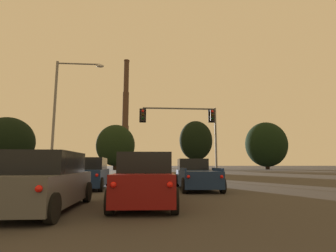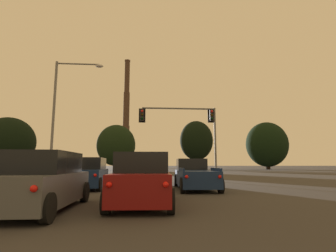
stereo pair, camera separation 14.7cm
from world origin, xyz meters
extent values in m
cube|color=#4C4F54|center=(-3.24, 9.15, 0.68)|extent=(1.92, 4.80, 0.95)
cube|color=black|center=(-3.24, 9.27, 1.51)|extent=(1.78, 2.80, 0.70)
cylinder|color=black|center=(-4.18, 11.07, 0.38)|extent=(0.22, 0.76, 0.76)
cylinder|color=black|center=(-2.30, 11.07, 0.38)|extent=(0.22, 0.76, 0.76)
cylinder|color=black|center=(-2.30, 7.22, 0.38)|extent=(0.22, 0.76, 0.76)
sphere|color=red|center=(-2.46, 6.73, 0.89)|extent=(0.17, 0.17, 0.17)
cube|color=navy|center=(2.97, 15.93, 0.66)|extent=(2.18, 5.47, 0.88)
cube|color=black|center=(3.03, 17.68, 1.46)|extent=(1.90, 1.86, 0.72)
cube|color=navy|center=(1.98, 14.58, 1.18)|extent=(0.18, 2.43, 0.16)
cube|color=navy|center=(3.86, 14.51, 1.18)|extent=(0.18, 2.43, 0.16)
cylinder|color=black|center=(2.07, 18.16, 0.40)|extent=(0.25, 0.81, 0.80)
cylinder|color=black|center=(4.02, 18.10, 0.40)|extent=(0.25, 0.81, 0.80)
cylinder|color=black|center=(1.92, 13.76, 0.40)|extent=(0.25, 0.81, 0.80)
cylinder|color=black|center=(3.87, 13.70, 0.40)|extent=(0.25, 0.81, 0.80)
sphere|color=red|center=(2.06, 13.24, 0.85)|extent=(0.17, 0.17, 0.17)
sphere|color=red|center=(3.70, 13.18, 0.85)|extent=(0.17, 0.17, 0.17)
cube|color=navy|center=(-3.46, 16.86, 0.68)|extent=(2.13, 4.88, 0.95)
cube|color=black|center=(-3.47, 16.98, 1.51)|extent=(1.90, 2.88, 0.70)
cylinder|color=black|center=(-4.49, 18.74, 0.38)|extent=(0.25, 0.77, 0.76)
cylinder|color=black|center=(-2.61, 18.82, 0.38)|extent=(0.25, 0.77, 0.76)
cylinder|color=black|center=(-4.32, 14.90, 0.38)|extent=(0.25, 0.77, 0.76)
cylinder|color=black|center=(-2.44, 14.98, 0.38)|extent=(0.25, 0.77, 0.76)
sphere|color=red|center=(-4.14, 14.41, 0.89)|extent=(0.17, 0.17, 0.17)
sphere|color=red|center=(-2.58, 14.48, 0.89)|extent=(0.17, 0.17, 0.17)
cube|color=#4C4F54|center=(0.08, 17.63, 0.68)|extent=(2.06, 4.85, 0.95)
cube|color=black|center=(0.09, 17.75, 1.51)|extent=(1.86, 2.85, 0.70)
cylinder|color=black|center=(-0.80, 19.58, 0.38)|extent=(0.24, 0.77, 0.76)
cylinder|color=black|center=(1.08, 19.53, 0.38)|extent=(0.24, 0.77, 0.76)
cylinder|color=black|center=(-0.91, 15.73, 0.38)|extent=(0.24, 0.77, 0.76)
cylinder|color=black|center=(0.97, 15.68, 0.38)|extent=(0.24, 0.77, 0.76)
sphere|color=red|center=(-0.77, 15.23, 0.89)|extent=(0.17, 0.17, 0.17)
sphere|color=red|center=(0.79, 15.19, 0.89)|extent=(0.17, 0.17, 0.17)
cube|color=maroon|center=(-0.02, 10.17, 0.68)|extent=(2.11, 4.87, 0.95)
cube|color=black|center=(-0.02, 10.29, 1.51)|extent=(1.89, 2.87, 0.70)
cylinder|color=black|center=(-0.88, 12.14, 0.38)|extent=(0.25, 0.77, 0.76)
cylinder|color=black|center=(0.99, 12.06, 0.38)|extent=(0.25, 0.77, 0.76)
cylinder|color=black|center=(-1.04, 8.29, 0.38)|extent=(0.25, 0.77, 0.76)
cylinder|color=black|center=(0.84, 8.21, 0.38)|extent=(0.25, 0.77, 0.76)
sphere|color=red|center=(-0.90, 7.79, 0.89)|extent=(0.17, 0.17, 0.17)
sphere|color=red|center=(0.66, 7.72, 0.89)|extent=(0.17, 0.17, 0.17)
cylinder|color=slate|center=(6.03, 22.77, 3.22)|extent=(0.18, 0.18, 6.43)
cylinder|color=black|center=(6.03, 22.77, 0.05)|extent=(0.40, 0.40, 0.10)
cube|color=black|center=(5.74, 22.77, 5.76)|extent=(0.34, 0.34, 1.04)
cube|color=black|center=(5.74, 22.95, 5.76)|extent=(0.58, 0.03, 1.25)
sphere|color=red|center=(5.74, 22.58, 6.09)|extent=(0.22, 0.22, 0.22)
sphere|color=#352604|center=(5.74, 22.58, 5.76)|extent=(0.22, 0.22, 0.22)
sphere|color=black|center=(5.74, 22.58, 5.44)|extent=(0.22, 0.22, 0.22)
cylinder|color=slate|center=(2.82, 22.77, 6.33)|extent=(6.41, 0.14, 0.14)
sphere|color=slate|center=(6.03, 22.77, 6.33)|extent=(0.18, 0.18, 0.18)
cube|color=black|center=(-0.38, 22.77, 5.69)|extent=(0.34, 0.34, 1.04)
cube|color=black|center=(-0.38, 22.95, 5.69)|extent=(0.58, 0.03, 1.25)
sphere|color=red|center=(-0.38, 22.58, 6.02)|extent=(0.22, 0.22, 0.22)
sphere|color=#352604|center=(-0.38, 22.58, 5.69)|extent=(0.22, 0.22, 0.22)
sphere|color=black|center=(-0.38, 22.58, 5.37)|extent=(0.22, 0.22, 0.22)
cylinder|color=slate|center=(-7.28, 21.18, 4.85)|extent=(0.20, 0.20, 9.70)
cylinder|color=slate|center=(-5.58, 21.18, 9.55)|extent=(3.39, 0.12, 0.12)
sphere|color=slate|center=(-7.28, 21.18, 9.55)|extent=(0.20, 0.20, 0.20)
ellipsoid|color=silver|center=(-3.89, 21.18, 9.43)|extent=(0.64, 0.36, 0.26)
cylinder|color=#3C2B22|center=(-11.87, 142.26, 1.79)|extent=(6.20, 6.20, 3.58)
cylinder|color=#473328|center=(-11.87, 142.26, 12.93)|extent=(3.88, 3.88, 18.69)
cylinder|color=#473328|center=(-11.87, 142.26, 31.62)|extent=(3.33, 3.33, 18.69)
cylinder|color=#473328|center=(-11.87, 142.26, 50.31)|extent=(2.79, 2.79, 18.69)
cylinder|color=#4E382C|center=(-11.87, 142.26, 59.31)|extent=(3.13, 3.13, 0.70)
cylinder|color=black|center=(-8.42, 71.71, 1.23)|extent=(1.03, 1.03, 2.45)
ellipsoid|color=black|center=(-8.42, 71.71, 6.60)|extent=(10.35, 9.31, 11.06)
cylinder|color=black|center=(13.31, 70.58, 1.96)|extent=(0.90, 0.90, 3.92)
ellipsoid|color=black|center=(13.31, 70.58, 7.93)|extent=(8.96, 8.06, 10.69)
cylinder|color=black|center=(36.03, 76.79, 1.22)|extent=(1.25, 1.25, 2.44)
ellipsoid|color=black|center=(36.03, 76.79, 7.48)|extent=(12.49, 11.24, 13.44)
cylinder|color=black|center=(-34.75, 68.35, 1.07)|extent=(1.31, 1.31, 2.13)
ellipsoid|color=black|center=(-34.75, 68.35, 6.89)|extent=(13.12, 11.81, 12.69)
camera|label=1|loc=(0.01, 0.35, 1.44)|focal=28.00mm
camera|label=2|loc=(0.15, 0.34, 1.44)|focal=28.00mm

